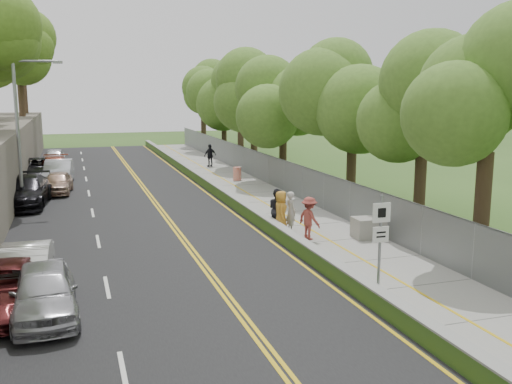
{
  "coord_description": "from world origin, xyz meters",
  "views": [
    {
      "loc": [
        -8.03,
        -18.35,
        6.38
      ],
      "look_at": [
        0.5,
        8.0,
        1.4
      ],
      "focal_mm": 40.0,
      "sensor_mm": 36.0,
      "label": 1
    }
  ],
  "objects_px": {
    "signpost": "(381,232)",
    "car_0": "(44,291)",
    "streetlight": "(22,123)",
    "person_far": "(210,155)",
    "painter_0": "(281,211)",
    "construction_barrel": "(237,174)",
    "concrete_block": "(369,228)",
    "car_2": "(3,288)",
    "car_1": "(25,269)"
  },
  "relations": [
    {
      "from": "signpost",
      "to": "car_0",
      "type": "relative_size",
      "value": 0.71
    },
    {
      "from": "streetlight",
      "to": "car_0",
      "type": "relative_size",
      "value": 1.82
    },
    {
      "from": "streetlight",
      "to": "person_far",
      "type": "xyz_separation_m",
      "value": [
        13.34,
        13.72,
        -3.65
      ]
    },
    {
      "from": "painter_0",
      "to": "person_far",
      "type": "xyz_separation_m",
      "value": [
        2.12,
        22.58,
        0.0
      ]
    },
    {
      "from": "construction_barrel",
      "to": "car_0",
      "type": "height_order",
      "value": "car_0"
    },
    {
      "from": "signpost",
      "to": "person_far",
      "type": "xyz_separation_m",
      "value": [
        1.82,
        30.74,
        -0.97
      ]
    },
    {
      "from": "concrete_block",
      "to": "car_2",
      "type": "height_order",
      "value": "car_2"
    },
    {
      "from": "car_1",
      "to": "streetlight",
      "type": "bearing_deg",
      "value": 95.6
    },
    {
      "from": "car_0",
      "to": "car_1",
      "type": "distance_m",
      "value": 2.55
    },
    {
      "from": "construction_barrel",
      "to": "painter_0",
      "type": "distance_m",
      "value": 15.1
    },
    {
      "from": "construction_barrel",
      "to": "car_1",
      "type": "height_order",
      "value": "car_1"
    },
    {
      "from": "car_1",
      "to": "painter_0",
      "type": "bearing_deg",
      "value": 26.3
    },
    {
      "from": "signpost",
      "to": "construction_barrel",
      "type": "xyz_separation_m",
      "value": [
        1.95,
        23.07,
        -1.44
      ]
    },
    {
      "from": "streetlight",
      "to": "painter_0",
      "type": "height_order",
      "value": "streetlight"
    },
    {
      "from": "car_2",
      "to": "car_1",
      "type": "bearing_deg",
      "value": 77.92
    },
    {
      "from": "car_2",
      "to": "person_far",
      "type": "relative_size",
      "value": 2.6
    },
    {
      "from": "person_far",
      "to": "painter_0",
      "type": "bearing_deg",
      "value": 68.37
    },
    {
      "from": "streetlight",
      "to": "concrete_block",
      "type": "distance_m",
      "value": 18.65
    },
    {
      "from": "car_0",
      "to": "person_far",
      "type": "relative_size",
      "value": 2.34
    },
    {
      "from": "signpost",
      "to": "person_far",
      "type": "relative_size",
      "value": 1.65
    },
    {
      "from": "signpost",
      "to": "car_1",
      "type": "relative_size",
      "value": 0.72
    },
    {
      "from": "car_1",
      "to": "painter_0",
      "type": "height_order",
      "value": "painter_0"
    },
    {
      "from": "construction_barrel",
      "to": "car_0",
      "type": "bearing_deg",
      "value": -118.57
    },
    {
      "from": "concrete_block",
      "to": "construction_barrel",
      "type": "bearing_deg",
      "value": 93.43
    },
    {
      "from": "car_1",
      "to": "car_2",
      "type": "bearing_deg",
      "value": -104.71
    },
    {
      "from": "car_0",
      "to": "signpost",
      "type": "bearing_deg",
      "value": -8.45
    },
    {
      "from": "streetlight",
      "to": "car_2",
      "type": "relative_size",
      "value": 1.64
    },
    {
      "from": "painter_0",
      "to": "car_2",
      "type": "bearing_deg",
      "value": 139.4
    },
    {
      "from": "car_1",
      "to": "car_0",
      "type": "bearing_deg",
      "value": -72.79
    },
    {
      "from": "streetlight",
      "to": "car_1",
      "type": "distance_m",
      "value": 14.09
    },
    {
      "from": "car_2",
      "to": "person_far",
      "type": "xyz_separation_m",
      "value": [
        13.03,
        28.87,
        0.27
      ]
    },
    {
      "from": "car_2",
      "to": "painter_0",
      "type": "xyz_separation_m",
      "value": [
        10.91,
        6.29,
        0.27
      ]
    },
    {
      "from": "streetlight",
      "to": "car_0",
      "type": "distance_m",
      "value": 16.5
    },
    {
      "from": "signpost",
      "to": "person_far",
      "type": "bearing_deg",
      "value": 86.61
    },
    {
      "from": "car_1",
      "to": "person_far",
      "type": "distance_m",
      "value": 29.99
    },
    {
      "from": "signpost",
      "to": "car_0",
      "type": "distance_m",
      "value": 10.17
    },
    {
      "from": "signpost",
      "to": "person_far",
      "type": "height_order",
      "value": "signpost"
    },
    {
      "from": "car_2",
      "to": "person_far",
      "type": "bearing_deg",
      "value": 70.55
    },
    {
      "from": "construction_barrel",
      "to": "car_2",
      "type": "xyz_separation_m",
      "value": [
        -13.16,
        -21.21,
        0.2
      ]
    },
    {
      "from": "streetlight",
      "to": "signpost",
      "type": "distance_m",
      "value": 20.72
    },
    {
      "from": "car_1",
      "to": "person_far",
      "type": "bearing_deg",
      "value": 67.5
    },
    {
      "from": "concrete_block",
      "to": "car_0",
      "type": "distance_m",
      "value": 13.94
    },
    {
      "from": "signpost",
      "to": "construction_barrel",
      "type": "distance_m",
      "value": 23.2
    },
    {
      "from": "car_1",
      "to": "signpost",
      "type": "bearing_deg",
      "value": -15.87
    },
    {
      "from": "car_1",
      "to": "painter_0",
      "type": "xyz_separation_m",
      "value": [
        10.41,
        4.66,
        0.23
      ]
    },
    {
      "from": "car_1",
      "to": "person_far",
      "type": "relative_size",
      "value": 2.3
    },
    {
      "from": "person_far",
      "to": "car_0",
      "type": "bearing_deg",
      "value": 51.95
    },
    {
      "from": "streetlight",
      "to": "car_1",
      "type": "relative_size",
      "value": 1.85
    },
    {
      "from": "car_2",
      "to": "car_0",
      "type": "bearing_deg",
      "value": -30.85
    },
    {
      "from": "car_2",
      "to": "concrete_block",
      "type": "bearing_deg",
      "value": 21.15
    }
  ]
}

